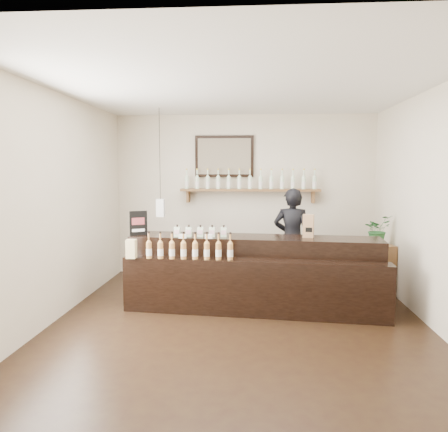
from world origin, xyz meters
The scene contains 10 objects.
ground centered at (0.00, 0.00, 0.00)m, with size 5.00×5.00×0.00m, color black.
room_shell centered at (0.00, 0.00, 1.70)m, with size 5.00×5.00×5.00m.
back_wall_decor centered at (-0.14, 2.37, 1.75)m, with size 2.66×0.96×1.69m.
counter centered at (0.17, 0.57, 0.44)m, with size 3.42×1.21×1.10m.
promo_sign centered at (-1.41, 0.69, 1.11)m, with size 0.22×0.13×0.34m.
paper_bag centered at (0.90, 0.67, 1.10)m, with size 0.16×0.13×0.31m.
tape_dispenser centered at (0.91, 0.70, 0.99)m, with size 0.14×0.09×0.11m.
side_cabinet centered at (2.00, 1.37, 0.38)m, with size 0.48×0.58×0.75m.
potted_plant centered at (2.00, 1.37, 0.97)m, with size 0.39×0.33×0.43m, color #245C2A.
shopkeeper centered at (0.76, 1.55, 0.89)m, with size 0.65×0.42×1.77m, color black.
Camera 1 is at (0.18, -5.17, 1.84)m, focal length 35.00 mm.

